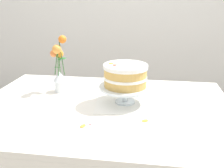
# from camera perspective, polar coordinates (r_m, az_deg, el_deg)

# --- Properties ---
(dining_table) EXTENTS (1.40, 1.00, 0.74)m
(dining_table) POSITION_cam_1_polar(r_m,az_deg,el_deg) (1.46, -1.98, -8.16)
(dining_table) COLOR white
(dining_table) RESTS_ON ground
(linen_napkin) EXTENTS (0.35, 0.35, 0.00)m
(linen_napkin) POSITION_cam_1_polar(r_m,az_deg,el_deg) (1.47, 2.83, -4.09)
(linen_napkin) COLOR white
(linen_napkin) RESTS_ON dining_table
(cake_stand) EXTENTS (0.29, 0.29, 0.10)m
(cake_stand) POSITION_cam_1_polar(r_m,az_deg,el_deg) (1.44, 2.89, -1.09)
(cake_stand) COLOR silver
(cake_stand) RESTS_ON linen_napkin
(layer_cake) EXTENTS (0.24, 0.24, 0.13)m
(layer_cake) POSITION_cam_1_polar(r_m,az_deg,el_deg) (1.41, 2.93, 1.91)
(layer_cake) COLOR tan
(layer_cake) RESTS_ON cake_stand
(flower_vase) EXTENTS (0.10, 0.11, 0.35)m
(flower_vase) POSITION_cam_1_polar(r_m,az_deg,el_deg) (1.63, -11.38, 3.28)
(flower_vase) COLOR silver
(flower_vase) RESTS_ON dining_table
(loose_petal_0) EXTENTS (0.03, 0.03, 0.01)m
(loose_petal_0) POSITION_cam_1_polar(r_m,az_deg,el_deg) (1.24, -4.61, -8.48)
(loose_petal_0) COLOR pink
(loose_petal_0) RESTS_ON dining_table
(loose_petal_1) EXTENTS (0.04, 0.04, 0.00)m
(loose_petal_1) POSITION_cam_1_polar(r_m,az_deg,el_deg) (1.27, 7.20, -7.93)
(loose_petal_1) COLOR orange
(loose_petal_1) RESTS_ON dining_table
(loose_petal_2) EXTENTS (0.03, 0.04, 0.00)m
(loose_petal_2) POSITION_cam_1_polar(r_m,az_deg,el_deg) (1.22, -6.34, -9.05)
(loose_petal_2) COLOR orange
(loose_petal_2) RESTS_ON dining_table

